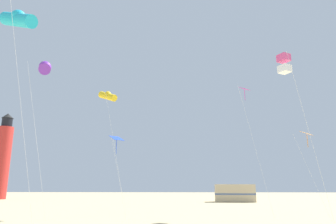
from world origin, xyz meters
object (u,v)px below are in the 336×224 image
object	(u,v)px
kite_diamond_orange	(307,136)
kite_diamond_blue	(117,141)
lighthouse_distant	(3,158)
kite_tube_gold	(108,96)
rv_van_tan	(235,193)
kite_tube_cyan	(18,19)
kite_diamond_magenta	(245,94)
kite_box_rainbow	(284,64)
kite_tube_violet	(45,69)

from	to	relation	value
kite_diamond_orange	kite_diamond_blue	bearing A→B (deg)	-167.79
kite_diamond_blue	lighthouse_distant	xyz separation A→B (m)	(-29.85, 36.53, 1.78)
kite_diamond_orange	kite_diamond_blue	distance (m)	16.04
kite_tube_gold	rv_van_tan	size ratio (longest dim) A/B	1.90
kite_diamond_orange	kite_tube_cyan	world-z (taller)	kite_tube_cyan
kite_tube_cyan	rv_van_tan	bearing A→B (deg)	65.38
kite_diamond_orange	kite_tube_gold	xyz separation A→B (m)	(-18.34, 4.22, 4.98)
kite_tube_gold	lighthouse_distant	bearing A→B (deg)	133.21
kite_tube_cyan	kite_diamond_blue	bearing A→B (deg)	68.27
kite_diamond_magenta	kite_box_rainbow	bearing A→B (deg)	-91.40
kite_diamond_orange	rv_van_tan	xyz separation A→B (m)	(-1.82, 25.65, -5.46)
kite_tube_violet	kite_tube_gold	size ratio (longest dim) A/B	0.86
kite_diamond_orange	kite_tube_cyan	size ratio (longest dim) A/B	0.62
kite_diamond_magenta	kite_box_rainbow	size ratio (longest dim) A/B	1.17
kite_box_rainbow	rv_van_tan	distance (m)	35.73
kite_tube_violet	kite_box_rainbow	size ratio (longest dim) A/B	1.03
kite_diamond_blue	kite_tube_violet	bearing A→B (deg)	-128.75
rv_van_tan	lighthouse_distant	bearing A→B (deg)	174.73
rv_van_tan	kite_tube_violet	bearing A→B (deg)	-113.13
lighthouse_distant	rv_van_tan	size ratio (longest dim) A/B	2.54
kite_diamond_blue	kite_tube_gold	bearing A→B (deg)	109.38
kite_diamond_blue	rv_van_tan	xyz separation A→B (m)	(13.84, 29.04, -4.67)
kite_diamond_blue	rv_van_tan	distance (m)	32.51
kite_box_rainbow	rv_van_tan	bearing A→B (deg)	85.34
kite_box_rainbow	kite_tube_gold	world-z (taller)	kite_tube_gold
lighthouse_distant	kite_tube_cyan	bearing A→B (deg)	-59.93
lighthouse_distant	rv_van_tan	distance (m)	44.79
kite_diamond_orange	kite_tube_cyan	bearing A→B (deg)	-147.39
lighthouse_distant	kite_tube_violet	bearing A→B (deg)	-57.79
kite_diamond_blue	kite_tube_gold	xyz separation A→B (m)	(-2.68, 7.61, 5.78)
kite_diamond_blue	kite_tube_cyan	size ratio (longest dim) A/B	0.55
kite_tube_cyan	kite_diamond_magenta	world-z (taller)	kite_diamond_magenta
kite_diamond_orange	kite_diamond_blue	xyz separation A→B (m)	(-15.66, -3.39, -0.79)
kite_diamond_blue	lighthouse_distant	size ratio (longest dim) A/B	0.39
kite_box_rainbow	lighthouse_distant	xyz separation A→B (m)	(-40.87, 42.08, -2.04)
kite_tube_violet	kite_tube_gold	distance (m)	12.56
kite_tube_gold	kite_tube_cyan	bearing A→B (deg)	-93.01
kite_tube_violet	kite_diamond_magenta	size ratio (longest dim) A/B	0.88
kite_tube_violet	kite_diamond_magenta	xyz separation A→B (m)	(15.14, 11.02, 1.41)
kite_tube_cyan	rv_van_tan	size ratio (longest dim) A/B	1.80
kite_tube_cyan	kite_diamond_magenta	xyz separation A→B (m)	(14.85, 15.15, 0.31)
kite_tube_violet	kite_diamond_magenta	world-z (taller)	kite_diamond_magenta
kite_tube_cyan	lighthouse_distant	distance (m)	52.60
kite_tube_violet	rv_van_tan	size ratio (longest dim) A/B	1.63
kite_diamond_blue	kite_box_rainbow	xyz separation A→B (m)	(11.02, -5.55, 3.82)
kite_tube_gold	kite_box_rainbow	bearing A→B (deg)	-43.86
kite_tube_cyan	kite_tube_violet	bearing A→B (deg)	93.93
kite_tube_violet	kite_tube_gold	xyz separation A→B (m)	(1.15, 12.38, 1.77)
kite_tube_violet	kite_tube_cyan	bearing A→B (deg)	-86.07
kite_diamond_blue	kite_box_rainbow	world-z (taller)	kite_box_rainbow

